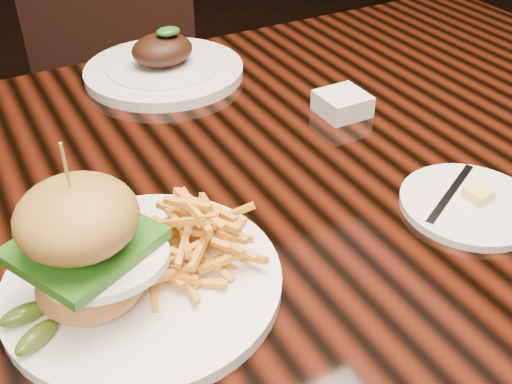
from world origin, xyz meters
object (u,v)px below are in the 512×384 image
dining_table (245,215)px  chair_far (110,68)px  far_dish (164,67)px  burger_plate (133,253)px

dining_table → chair_far: (0.06, 0.88, -0.13)m
chair_far → far_dish: bearing=-72.6°
burger_plate → far_dish: 0.52m
dining_table → chair_far: chair_far is taller
far_dish → chair_far: chair_far is taller
chair_far → dining_table: bearing=-71.9°
burger_plate → far_dish: bearing=51.2°
dining_table → chair_far: size_ratio=1.68×
dining_table → chair_far: bearing=85.9°
burger_plate → far_dish: burger_plate is taller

